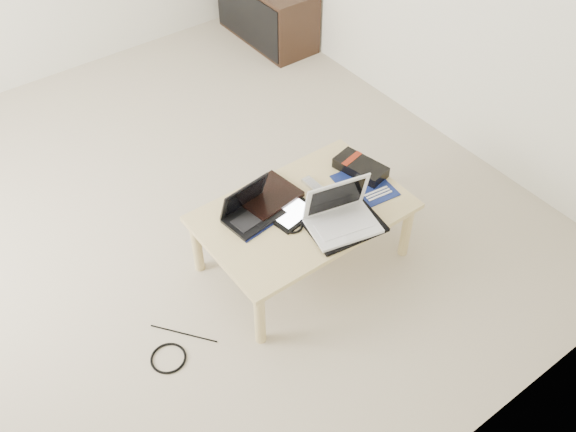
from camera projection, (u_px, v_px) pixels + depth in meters
ground at (167, 226)px, 3.87m from camera, size 4.00×4.00×0.00m
coffee_table at (303, 217)px, 3.42m from camera, size 1.10×0.70×0.40m
media_cabinet at (267, 11)px, 5.26m from camera, size 0.41×0.90×0.50m
book at (268, 196)px, 3.44m from camera, size 0.34×0.30×0.03m
netbook at (251, 210)px, 3.32m from camera, size 0.31×0.24×0.21m
tablet at (292, 213)px, 3.37m from camera, size 0.28×0.23×0.01m
remote at (319, 190)px, 3.48m from camera, size 0.06×0.24×0.02m
neoprene_sleeve at (345, 226)px, 3.29m from camera, size 0.41×0.33×0.02m
white_laptop at (341, 216)px, 3.26m from camera, size 0.39×0.32×0.25m
motherboard at (365, 185)px, 3.52m from camera, size 0.29×0.35×0.01m
gpu_box at (361, 167)px, 3.59m from camera, size 0.21×0.32×0.06m
cable_coil at (293, 226)px, 3.30m from camera, size 0.11×0.11×0.01m
floor_cable_coil at (168, 358)px, 3.20m from camera, size 0.22×0.22×0.01m
floor_cable_trail at (184, 334)px, 3.31m from camera, size 0.23×0.30×0.01m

